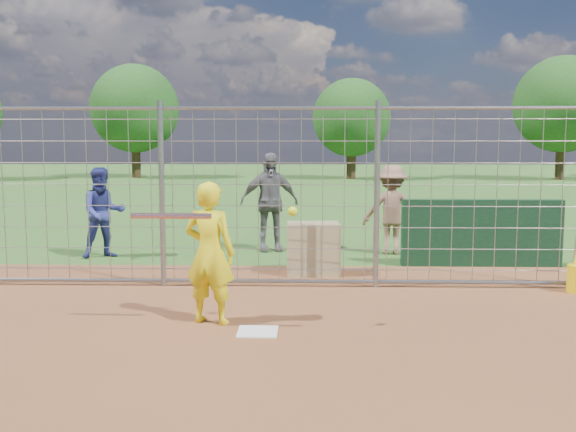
{
  "coord_description": "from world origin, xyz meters",
  "views": [
    {
      "loc": [
        0.51,
        -6.89,
        2.05
      ],
      "look_at": [
        0.3,
        0.8,
        1.15
      ],
      "focal_mm": 40.0,
      "sensor_mm": 36.0,
      "label": 1
    }
  ],
  "objects_px": {
    "bystander_c": "(392,210)",
    "equipment_bin": "(313,249)",
    "bystander_b": "(269,202)",
    "batter": "(210,253)",
    "bystander_a": "(103,213)"
  },
  "relations": [
    {
      "from": "bystander_c",
      "to": "equipment_bin",
      "type": "distance_m",
      "value": 2.38
    },
    {
      "from": "bystander_b",
      "to": "bystander_c",
      "type": "xyz_separation_m",
      "value": [
        2.24,
        -0.27,
        -0.11
      ]
    },
    {
      "from": "batter",
      "to": "bystander_b",
      "type": "bearing_deg",
      "value": -78.95
    },
    {
      "from": "batter",
      "to": "bystander_c",
      "type": "relative_size",
      "value": 0.99
    },
    {
      "from": "batter",
      "to": "bystander_c",
      "type": "height_order",
      "value": "bystander_c"
    },
    {
      "from": "bystander_a",
      "to": "bystander_c",
      "type": "relative_size",
      "value": 0.98
    },
    {
      "from": "bystander_a",
      "to": "bystander_c",
      "type": "height_order",
      "value": "bystander_c"
    },
    {
      "from": "batter",
      "to": "bystander_b",
      "type": "xyz_separation_m",
      "value": [
        0.4,
        4.84,
        0.12
      ]
    },
    {
      "from": "bystander_a",
      "to": "equipment_bin",
      "type": "bearing_deg",
      "value": -46.11
    },
    {
      "from": "bystander_a",
      "to": "equipment_bin",
      "type": "distance_m",
      "value": 3.93
    },
    {
      "from": "equipment_bin",
      "to": "bystander_b",
      "type": "bearing_deg",
      "value": 108.1
    },
    {
      "from": "batter",
      "to": "bystander_b",
      "type": "distance_m",
      "value": 4.86
    },
    {
      "from": "batter",
      "to": "bystander_c",
      "type": "bearing_deg",
      "value": -104.26
    },
    {
      "from": "bystander_a",
      "to": "bystander_c",
      "type": "bearing_deg",
      "value": -20.46
    },
    {
      "from": "bystander_a",
      "to": "bystander_b",
      "type": "relative_size",
      "value": 0.87
    }
  ]
}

